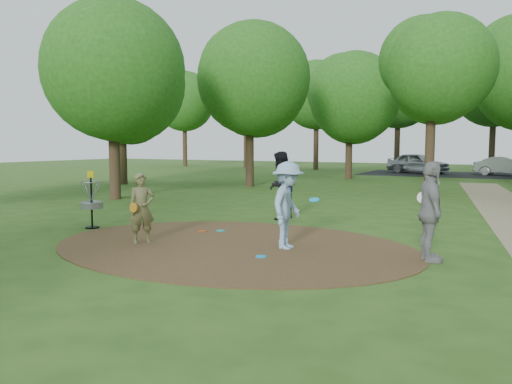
% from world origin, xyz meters
% --- Properties ---
extents(ground, '(100.00, 100.00, 0.00)m').
position_xyz_m(ground, '(0.00, 0.00, 0.00)').
color(ground, '#2D5119').
rests_on(ground, ground).
extents(dirt_clearing, '(8.40, 8.40, 0.02)m').
position_xyz_m(dirt_clearing, '(0.00, 0.00, 0.01)').
color(dirt_clearing, '#47301C').
rests_on(dirt_clearing, ground).
extents(parking_lot, '(14.00, 8.00, 0.01)m').
position_xyz_m(parking_lot, '(2.00, 30.00, 0.00)').
color(parking_lot, black).
rests_on(parking_lot, ground).
extents(player_observer_with_disc, '(0.67, 0.70, 1.60)m').
position_xyz_m(player_observer_with_disc, '(-1.95, -0.68, 0.80)').
color(player_observer_with_disc, olive).
rests_on(player_observer_with_disc, ground).
extents(player_throwing_with_disc, '(1.13, 1.27, 1.89)m').
position_xyz_m(player_throwing_with_disc, '(1.24, 0.29, 0.94)').
color(player_throwing_with_disc, '#8FB4D6').
rests_on(player_throwing_with_disc, ground).
extents(player_walking_with_disc, '(0.82, 1.02, 2.04)m').
position_xyz_m(player_walking_with_disc, '(-0.68, 4.08, 1.02)').
color(player_walking_with_disc, black).
rests_on(player_walking_with_disc, ground).
extents(player_waiting_with_disc, '(0.86, 1.23, 1.93)m').
position_xyz_m(player_waiting_with_disc, '(4.13, 0.48, 0.97)').
color(player_waiting_with_disc, gray).
rests_on(player_waiting_with_disc, ground).
extents(disc_ground_cyan, '(0.22, 0.22, 0.02)m').
position_xyz_m(disc_ground_cyan, '(-1.14, 1.42, 0.03)').
color(disc_ground_cyan, '#18AAC5').
rests_on(disc_ground_cyan, dirt_clearing).
extents(disc_ground_blue, '(0.22, 0.22, 0.02)m').
position_xyz_m(disc_ground_blue, '(1.12, -0.75, 0.03)').
color(disc_ground_blue, '#0E9EEF').
rests_on(disc_ground_blue, dirt_clearing).
extents(disc_ground_red, '(0.22, 0.22, 0.02)m').
position_xyz_m(disc_ground_red, '(-1.51, 1.11, 0.03)').
color(disc_ground_red, '#BA4112').
rests_on(disc_ground_red, dirt_clearing).
extents(car_left, '(4.96, 3.04, 1.58)m').
position_xyz_m(car_left, '(-1.06, 30.46, 0.79)').
color(car_left, '#A2A3AA').
rests_on(car_left, ground).
extents(car_right, '(4.11, 1.59, 1.34)m').
position_xyz_m(car_right, '(4.94, 30.35, 0.67)').
color(car_right, '#ABACB3').
rests_on(car_right, ground).
extents(disc_golf_basket, '(0.63, 0.63, 1.54)m').
position_xyz_m(disc_golf_basket, '(-4.50, 0.30, 0.87)').
color(disc_golf_basket, black).
rests_on(disc_golf_basket, ground).
extents(tree_ring, '(37.32, 45.95, 9.71)m').
position_xyz_m(tree_ring, '(2.13, 9.99, 5.30)').
color(tree_ring, '#332316').
rests_on(tree_ring, ground).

